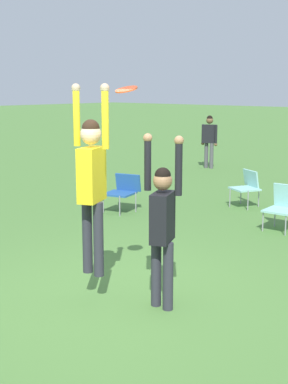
% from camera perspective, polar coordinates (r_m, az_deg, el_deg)
% --- Properties ---
extents(ground_plane, '(120.00, 120.00, 0.00)m').
position_cam_1_polar(ground_plane, '(6.65, -2.56, -11.13)').
color(ground_plane, '#4C7A38').
extents(person_jumping, '(0.58, 0.47, 2.24)m').
position_cam_1_polar(person_jumping, '(6.21, -5.61, 1.82)').
color(person_jumping, '#2D2D38').
rests_on(person_jumping, ground_plane).
extents(person_defending, '(0.55, 0.44, 2.01)m').
position_cam_1_polar(person_defending, '(6.03, 1.98, -2.92)').
color(person_defending, '#2D2D38').
rests_on(person_defending, ground_plane).
extents(frisbee, '(0.25, 0.25, 0.08)m').
position_cam_1_polar(frisbee, '(5.99, -1.90, 10.89)').
color(frisbee, '#E04C23').
extents(camping_chair_0, '(0.70, 0.75, 0.77)m').
position_cam_1_polar(camping_chair_0, '(11.61, 10.94, 0.72)').
color(camping_chair_0, gray).
rests_on(camping_chair_0, ground_plane).
extents(camping_chair_1, '(0.68, 0.72, 0.77)m').
position_cam_1_polar(camping_chair_1, '(10.93, -2.29, 0.24)').
color(camping_chair_1, gray).
rests_on(camping_chair_1, ground_plane).
extents(camping_chair_2, '(0.55, 0.58, 0.82)m').
position_cam_1_polar(camping_chair_2, '(9.83, 14.67, -1.32)').
color(camping_chair_2, gray).
rests_on(camping_chair_2, ground_plane).
extents(person_spectator_near, '(0.60, 0.40, 1.65)m').
position_cam_1_polar(person_spectator_near, '(16.93, 6.98, 5.87)').
color(person_spectator_near, '#4C4C51').
rests_on(person_spectator_near, ground_plane).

